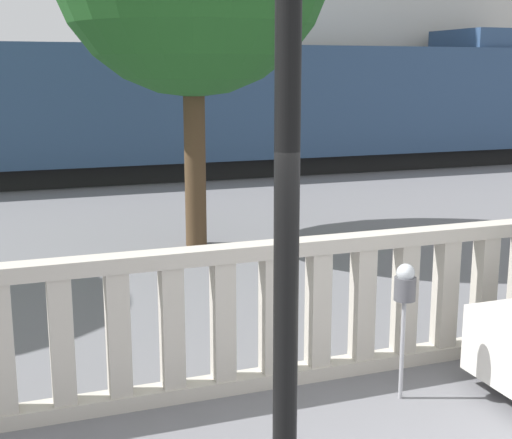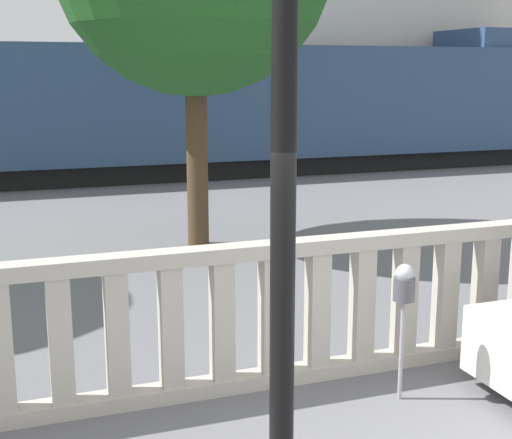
{
  "view_description": "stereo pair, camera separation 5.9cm",
  "coord_description": "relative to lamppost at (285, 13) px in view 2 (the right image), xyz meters",
  "views": [
    {
      "loc": [
        -2.6,
        -3.56,
        3.01
      ],
      "look_at": [
        -0.04,
        3.48,
        1.43
      ],
      "focal_mm": 50.0,
      "sensor_mm": 36.0,
      "label": 1
    },
    {
      "loc": [
        -2.54,
        -3.58,
        3.01
      ],
      "look_at": [
        -0.04,
        3.48,
        1.43
      ],
      "focal_mm": 50.0,
      "sensor_mm": 36.0,
      "label": 2
    }
  ],
  "objects": [
    {
      "name": "train_near",
      "position": [
        2.13,
        15.87,
        -1.43
      ],
      "size": [
        26.74,
        3.12,
        4.28
      ],
      "color": "black",
      "rests_on": "ground"
    },
    {
      "name": "balustrade",
      "position": [
        0.86,
        1.85,
        -2.64
      ],
      "size": [
        14.73,
        0.24,
        1.43
      ],
      "color": "#BCB5A8",
      "rests_on": "ground"
    },
    {
      "name": "train_far",
      "position": [
        0.83,
        25.93,
        -1.63
      ],
      "size": [
        18.97,
        3.19,
        3.84
      ],
      "color": "black",
      "rests_on": "ground"
    },
    {
      "name": "parking_meter",
      "position": [
        1.64,
        1.15,
        -2.3
      ],
      "size": [
        0.2,
        0.2,
        1.3
      ],
      "color": "#99999E",
      "rests_on": "ground"
    },
    {
      "name": "lamppost",
      "position": [
        0.0,
        0.0,
        0.0
      ],
      "size": [
        0.37,
        0.37,
        6.79
      ],
      "color": "black",
      "rests_on": "ground"
    }
  ]
}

